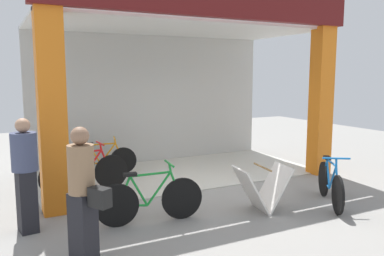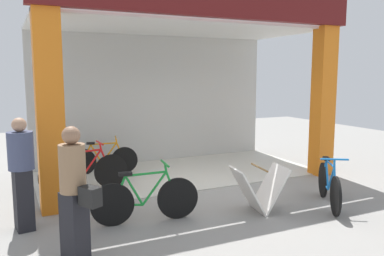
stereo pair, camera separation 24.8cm
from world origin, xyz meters
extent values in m
plane|color=gray|center=(0.00, 0.00, 0.00)|extent=(20.51, 20.51, 0.00)
cube|color=beige|center=(0.00, 1.50, 0.01)|extent=(6.26, 3.00, 0.02)
cube|color=#B7B7B2|center=(0.00, 3.00, 1.66)|extent=(6.26, 0.12, 3.33)
cube|color=orange|center=(-2.92, 0.00, 1.66)|extent=(0.43, 0.36, 3.33)
cube|color=orange|center=(2.92, 0.00, 1.66)|extent=(0.43, 0.36, 3.33)
cube|color=#591414|center=(0.00, -0.15, 3.64)|extent=(6.46, 0.20, 0.62)
cube|color=silver|center=(0.00, 1.50, 3.30)|extent=(6.26, 3.00, 0.06)
cylinder|color=black|center=(-2.04, 2.25, 0.30)|extent=(0.60, 0.17, 0.61)
cylinder|color=black|center=(-1.12, 2.05, 0.30)|extent=(0.60, 0.17, 0.61)
cylinder|color=orange|center=(-1.83, 2.20, 0.28)|extent=(0.41, 0.12, 0.08)
cylinder|color=orange|center=(-1.74, 2.18, 0.48)|extent=(0.27, 0.09, 0.46)
cylinder|color=orange|center=(-1.46, 2.12, 0.49)|extent=(0.37, 0.11, 0.48)
cylinder|color=orange|center=(-1.57, 2.15, 0.71)|extent=(0.58, 0.16, 0.05)
cylinder|color=orange|center=(-1.94, 2.23, 0.50)|extent=(0.20, 0.08, 0.41)
cylinder|color=orange|center=(-1.22, 2.07, 0.51)|extent=(0.18, 0.07, 0.42)
cylinder|color=orange|center=(-1.30, 2.09, 0.78)|extent=(0.06, 0.04, 0.13)
cylinder|color=orange|center=(-1.31, 2.09, 0.84)|extent=(0.12, 0.42, 0.03)
cube|color=black|center=(-1.86, 2.21, 0.73)|extent=(0.20, 0.13, 0.05)
cylinder|color=black|center=(-2.76, 0.94, 0.34)|extent=(0.68, 0.08, 0.68)
cylinder|color=black|center=(-1.70, 0.99, 0.34)|extent=(0.68, 0.08, 0.68)
cylinder|color=red|center=(-2.51, 0.95, 0.32)|extent=(0.46, 0.06, 0.09)
cylinder|color=red|center=(-2.41, 0.95, 0.54)|extent=(0.30, 0.05, 0.51)
cylinder|color=red|center=(-2.09, 0.97, 0.55)|extent=(0.42, 0.06, 0.53)
cylinder|color=red|center=(-2.22, 0.96, 0.79)|extent=(0.66, 0.07, 0.05)
cylinder|color=red|center=(-2.64, 0.94, 0.56)|extent=(0.23, 0.05, 0.46)
cylinder|color=red|center=(-1.81, 0.98, 0.57)|extent=(0.21, 0.05, 0.47)
cylinder|color=red|center=(-1.90, 0.98, 0.87)|extent=(0.06, 0.04, 0.14)
cylinder|color=red|center=(-1.91, 0.98, 0.94)|extent=(0.06, 0.48, 0.03)
cube|color=black|center=(-2.55, 0.95, 0.81)|extent=(0.21, 0.11, 0.05)
cylinder|color=black|center=(-2.19, -1.06, 0.33)|extent=(0.66, 0.13, 0.66)
cylinder|color=black|center=(-1.17, -1.19, 0.33)|extent=(0.66, 0.13, 0.66)
cylinder|color=#198C33|center=(-1.95, -1.09, 0.31)|extent=(0.45, 0.09, 0.09)
cylinder|color=#198C33|center=(-1.86, -1.10, 0.52)|extent=(0.29, 0.07, 0.50)
cylinder|color=#198C33|center=(-1.54, -1.14, 0.53)|extent=(0.41, 0.09, 0.52)
cylinder|color=#198C33|center=(-1.67, -1.12, 0.77)|extent=(0.64, 0.12, 0.05)
cylinder|color=#198C33|center=(-2.08, -1.07, 0.55)|extent=(0.22, 0.06, 0.45)
cylinder|color=#198C33|center=(-1.27, -1.18, 0.56)|extent=(0.20, 0.06, 0.46)
cylinder|color=#198C33|center=(-1.37, -1.16, 0.85)|extent=(0.06, 0.04, 0.14)
cylinder|color=#198C33|center=(-1.38, -1.16, 0.91)|extent=(0.09, 0.46, 0.03)
cube|color=black|center=(-1.99, -1.08, 0.79)|extent=(0.21, 0.13, 0.05)
cylinder|color=black|center=(1.73, -1.33, 0.32)|extent=(0.39, 0.57, 0.65)
cylinder|color=black|center=(1.19, -2.17, 0.32)|extent=(0.39, 0.57, 0.65)
cylinder|color=blue|center=(1.60, -1.53, 0.30)|extent=(0.26, 0.39, 0.08)
cylinder|color=blue|center=(1.55, -1.60, 0.51)|extent=(0.18, 0.26, 0.49)
cylinder|color=blue|center=(1.38, -1.87, 0.52)|extent=(0.24, 0.36, 0.51)
cylinder|color=blue|center=(1.45, -1.76, 0.75)|extent=(0.36, 0.54, 0.05)
cylinder|color=blue|center=(1.67, -1.42, 0.54)|extent=(0.14, 0.20, 0.44)
cylinder|color=blue|center=(1.24, -2.09, 0.54)|extent=(0.13, 0.18, 0.45)
cylinder|color=blue|center=(1.29, -2.01, 0.83)|extent=(0.06, 0.07, 0.14)
cylinder|color=blue|center=(1.30, -2.01, 0.89)|extent=(0.40, 0.27, 0.03)
cube|color=black|center=(1.62, -1.50, 0.78)|extent=(0.19, 0.22, 0.05)
cube|color=silver|center=(-0.02, -1.43, 0.37)|extent=(0.54, 0.65, 0.76)
cube|color=silver|center=(0.40, -1.49, 0.37)|extent=(0.54, 0.65, 0.76)
cylinder|color=olive|center=(0.19, -1.46, 0.75)|extent=(0.12, 0.59, 0.03)
cube|color=black|center=(-3.40, -0.62, 0.46)|extent=(0.28, 0.36, 0.91)
cylinder|color=#3F4766|center=(-3.40, -0.62, 1.19)|extent=(0.41, 0.41, 0.55)
sphere|color=tan|center=(-3.40, -0.62, 1.57)|extent=(0.21, 0.21, 0.21)
cube|color=black|center=(-2.89, -2.06, 0.45)|extent=(0.34, 0.36, 0.90)
cylinder|color=#8C6B4C|center=(-2.89, -2.06, 1.19)|extent=(0.42, 0.42, 0.57)
sphere|color=#8C664C|center=(-2.89, -2.06, 1.58)|extent=(0.21, 0.21, 0.21)
cube|color=black|center=(-2.75, -2.32, 0.90)|extent=(0.25, 0.29, 0.22)
camera|label=1|loc=(-3.79, -6.65, 2.29)|focal=36.96mm
camera|label=2|loc=(-3.57, -6.76, 2.29)|focal=36.96mm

